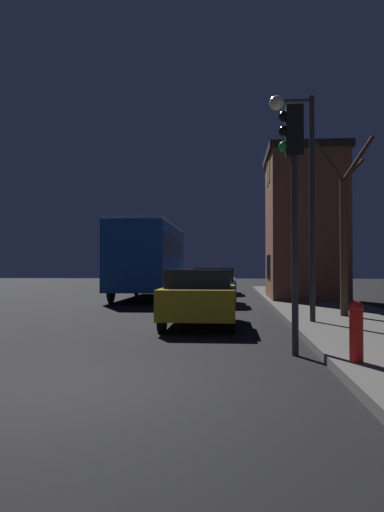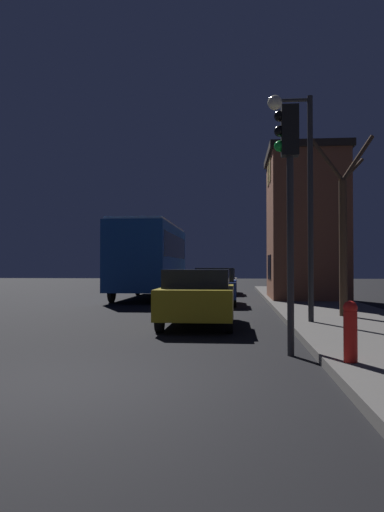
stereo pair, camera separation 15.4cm
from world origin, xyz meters
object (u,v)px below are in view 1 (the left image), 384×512
(bare_tree, at_px, (345,228))
(bus, at_px, (149,255))
(streetlamp, at_px, (300,170))
(car_mid_lane, at_px, (215,286))
(car_far_lane, at_px, (219,281))
(car_near_lane, at_px, (200,297))
(traffic_light, at_px, (293,176))
(fire_hydrant, at_px, (356,330))

(bare_tree, relative_size, bus, 0.59)
(streetlamp, xyz_separation_m, car_mid_lane, (-2.45, 7.43, -3.28))
(streetlamp, bearing_deg, car_far_lane, 99.14)
(bus, relative_size, car_near_lane, 2.26)
(traffic_light, distance_m, car_mid_lane, 11.95)
(car_near_lane, bearing_deg, streetlamp, 0.12)
(streetlamp, bearing_deg, car_mid_lane, 108.28)
(bus, bearing_deg, car_mid_lane, -49.40)
(traffic_light, xyz_separation_m, car_mid_lane, (-1.76, 11.58, -2.38))
(bare_tree, distance_m, car_near_lane, 4.82)
(traffic_light, xyz_separation_m, bus, (-5.17, 15.56, -1.00))
(traffic_light, bearing_deg, bus, 108.40)
(car_far_lane, bearing_deg, traffic_light, -84.73)
(car_far_lane, bearing_deg, car_near_lane, -90.33)
(bare_tree, bearing_deg, fire_hydrant, -101.31)
(bus, bearing_deg, traffic_light, -71.60)
(car_far_lane, bearing_deg, streetlamp, -80.86)
(streetlamp, relative_size, car_mid_lane, 1.51)
(traffic_light, height_order, car_mid_lane, traffic_light)
(traffic_light, bearing_deg, car_mid_lane, 98.67)
(fire_hydrant, bearing_deg, bus, 109.34)
(traffic_light, bearing_deg, streetlamp, 80.58)
(car_mid_lane, height_order, car_far_lane, car_mid_lane)
(traffic_light, xyz_separation_m, fire_hydrant, (0.76, -1.34, -2.54))
(bare_tree, relative_size, car_mid_lane, 1.36)
(bus, distance_m, car_near_lane, 11.95)
(streetlamp, relative_size, traffic_light, 1.33)
(bus, xyz_separation_m, car_far_lane, (3.35, 4.22, -1.41))
(streetlamp, distance_m, car_far_lane, 16.17)
(traffic_light, height_order, fire_hydrant, traffic_light)
(bus, height_order, car_mid_lane, bus)
(bare_tree, xyz_separation_m, car_near_lane, (-4.10, -1.67, -1.91))
(traffic_light, height_order, bare_tree, bare_tree)
(bare_tree, height_order, car_mid_lane, bare_tree)
(traffic_light, height_order, car_near_lane, traffic_light)
(car_far_lane, xyz_separation_m, fire_hydrant, (2.58, -21.11, -0.13))
(bare_tree, bearing_deg, car_near_lane, -157.90)
(car_near_lane, distance_m, fire_hydrant, 6.10)
(bare_tree, height_order, car_far_lane, bare_tree)
(streetlamp, distance_m, traffic_light, 4.30)
(bare_tree, height_order, car_near_lane, bare_tree)
(traffic_light, relative_size, car_mid_lane, 1.13)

